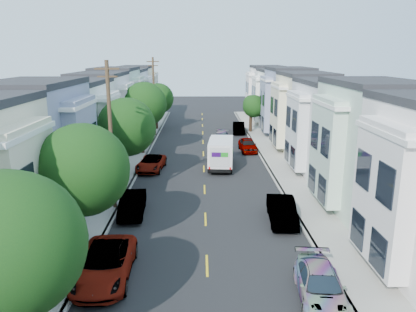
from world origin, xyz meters
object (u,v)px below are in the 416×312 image
Objects in this scene: tree_c at (125,127)px; parked_left_b at (105,264)px; utility_pole_near at (111,137)px; fedex_truck at (221,152)px; parked_right_d at (239,128)px; parked_right_a at (320,286)px; parked_left_d at (151,163)px; tree_e at (158,98)px; motorcycle at (332,311)px; parked_left_c at (132,204)px; tree_d at (143,104)px; tree_far_r at (253,106)px; parked_right_c at (248,145)px; lead_sedan at (221,138)px; parked_right_b at (282,211)px; tree_b at (81,170)px; tree_a at (7,246)px; utility_pole_far at (154,97)px.

parked_left_b is (1.40, -14.42, -4.08)m from tree_c.
utility_pole_near reaches higher than fedex_truck.
parked_right_a is at bearing -86.27° from parked_right_d.
parked_left_d is (-6.52, -0.82, -0.88)m from fedex_truck.
tree_e is 44.92m from motorcycle.
tree_d is at bearing 91.22° from parked_left_c.
tree_far_r is 40.99m from motorcycle.
tree_d is 29.75m from parked_right_a.
parked_left_c is 14.01m from parked_right_a.
utility_pole_near is 1.73× the size of fedex_truck.
parked_right_c is at bearing 42.03° from parked_left_d.
utility_pole_near is at bearing -114.98° from tree_far_r.
tree_d is at bearing 90.00° from tree_c.
parked_right_b reaches higher than lead_sedan.
parked_right_c is (3.28, 6.46, -0.82)m from fedex_truck.
utility_pole_near is 2.19× the size of parked_right_b.
tree_e is at bearing 99.22° from parked_left_d.
lead_sedan is at bearing 67.99° from utility_pole_near.
utility_pole_near reaches higher than tree_d.
utility_pole_near is 10.21m from parked_left_b.
tree_d reaches higher than parked_right_b.
lead_sedan is (8.47, 28.01, -4.16)m from tree_b.
parked_right_d is (11.20, 42.83, -4.01)m from tree_a.
tree_a is at bearing -90.00° from tree_c.
parked_right_a is at bearing -73.18° from utility_pole_far.
parked_left_b is (1.40, -25.22, -4.60)m from tree_d.
motorcycle is at bearing -92.70° from tree_far_r.
lead_sedan is at bearing 73.18° from tree_b.
lead_sedan is 33.55m from motorcycle.
utility_pole_near is at bearing -89.98° from tree_c.
parked_left_c is 0.92× the size of parked_left_d.
parked_left_d is (-7.07, -11.25, -0.03)m from lead_sedan.
motorcycle is (11.27, -38.49, -4.71)m from utility_pole_far.
parked_right_d is at bearing 63.40° from tree_c.
parked_right_c is 29.46m from motorcycle.
parked_right_b is at bearing -86.27° from parked_right_d.
fedex_truck reaches higher than parked_right_b.
parked_right_b is at bearing 22.35° from tree_b.
tree_a is at bearing -106.88° from tree_far_r.
parked_right_a is at bearing -92.90° from tree_far_r.
tree_e is at bearing 90.00° from tree_c.
tree_c is at bearing 129.79° from parked_right_a.
tree_c reaches higher than tree_a.
tree_b is at bearing -89.36° from parked_left_d.
parked_right_d is (0.00, 38.73, 0.05)m from parked_right_a.
fedex_truck reaches higher than parked_left_b.
tree_c is at bearing -102.32° from parked_left_d.
parked_left_d is (-11.79, -18.64, -2.93)m from tree_far_r.
tree_c is 1.56× the size of parked_right_a.
tree_c reaches higher than parked_left_b.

